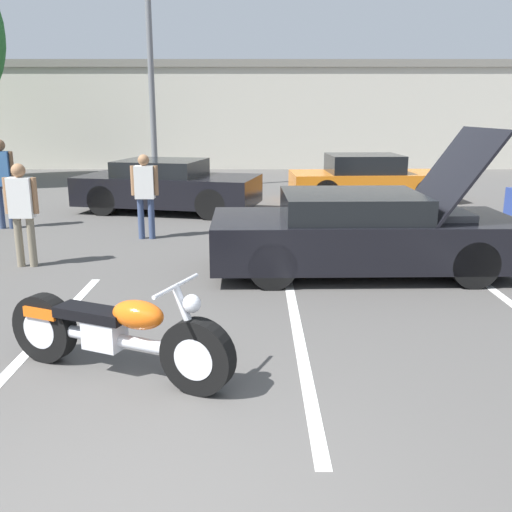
{
  "coord_description": "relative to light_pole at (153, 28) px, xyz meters",
  "views": [
    {
      "loc": [
        0.72,
        -2.68,
        2.4
      ],
      "look_at": [
        0.7,
        3.56,
        0.8
      ],
      "focal_mm": 40.0,
      "sensor_mm": 36.0,
      "label": 1
    }
  ],
  "objects": [
    {
      "name": "parking_stripe_middle",
      "position": [
        0.7,
        -11.97,
        -4.72
      ],
      "size": [
        0.12,
        4.57,
        0.01
      ],
      "primitive_type": "cube",
      "color": "white",
      "rests_on": "ground"
    },
    {
      "name": "parking_stripe_back",
      "position": [
        3.5,
        -11.97,
        -4.72
      ],
      "size": [
        0.12,
        4.57,
        0.01
      ],
      "primitive_type": "cube",
      "color": "white",
      "rests_on": "ground"
    },
    {
      "name": "far_building",
      "position": [
        2.32,
        8.47,
        -2.39
      ],
      "size": [
        32.0,
        4.2,
        4.4
      ],
      "color": "beige",
      "rests_on": "ground"
    },
    {
      "name": "light_pole",
      "position": [
        0.0,
        0.0,
        0.0
      ],
      "size": [
        1.21,
        0.28,
        8.67
      ],
      "color": "slate",
      "rests_on": "ground"
    },
    {
      "name": "motorcycle",
      "position": [
        1.75,
        -12.77,
        -4.32
      ],
      "size": [
        2.25,
        1.13,
        0.98
      ],
      "rotation": [
        0.0,
        0.0,
        -0.41
      ],
      "color": "black",
      "rests_on": "ground"
    },
    {
      "name": "show_car_hood_open",
      "position": [
        4.66,
        -9.26,
        -4.11
      ],
      "size": [
        4.55,
        1.97,
        2.16
      ],
      "rotation": [
        0.0,
        0.0,
        0.02
      ],
      "color": "black",
      "rests_on": "ground"
    },
    {
      "name": "parked_car_mid_right_row",
      "position": [
        6.09,
        -2.09,
        -4.13
      ],
      "size": [
        4.33,
        2.05,
        1.25
      ],
      "rotation": [
        0.0,
        0.0,
        0.05
      ],
      "color": "orange",
      "rests_on": "ground"
    },
    {
      "name": "parked_car_mid_left_row",
      "position": [
        0.89,
        -3.85,
        -4.11
      ],
      "size": [
        4.58,
        2.79,
        1.25
      ],
      "rotation": [
        0.0,
        0.0,
        -0.22
      ],
      "color": "black",
      "rests_on": "ground"
    },
    {
      "name": "spectator_near_motorcycle",
      "position": [
        -0.58,
        -8.94,
        -3.77
      ],
      "size": [
        0.52,
        0.21,
        1.62
      ],
      "color": "gray",
      "rests_on": "ground"
    },
    {
      "name": "spectator_by_show_car",
      "position": [
        -2.17,
        -5.94,
        -3.62
      ],
      "size": [
        0.52,
        0.24,
        1.84
      ],
      "color": "#38476B",
      "rests_on": "ground"
    },
    {
      "name": "spectator_midground",
      "position": [
        0.94,
        -6.92,
        -3.78
      ],
      "size": [
        0.52,
        0.21,
        1.61
      ],
      "color": "#38476B",
      "rests_on": "ground"
    }
  ]
}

